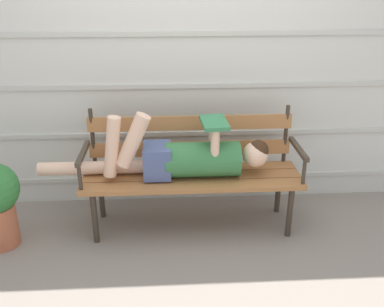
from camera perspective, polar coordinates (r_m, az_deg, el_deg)
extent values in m
plane|color=gray|center=(3.40, 0.10, -10.38)|extent=(12.00, 12.00, 0.00)
cube|color=beige|center=(3.48, -0.47, 12.25)|extent=(4.92, 0.06, 2.43)
cube|color=#B7B7AD|center=(3.78, -0.39, -3.12)|extent=(4.92, 0.02, 0.04)
cube|color=#B7B7AD|center=(3.61, -0.41, 2.65)|extent=(4.92, 0.02, 0.04)
cube|color=#B7B7AD|center=(3.49, -0.43, 8.88)|extent=(4.92, 0.02, 0.04)
cube|color=#B7B7AD|center=(3.41, -0.45, 15.48)|extent=(4.92, 0.02, 0.04)
cube|color=#9E6638|center=(3.14, 0.16, -4.42)|extent=(1.64, 0.14, 0.04)
cube|color=#9E6638|center=(3.27, 0.00, -3.18)|extent=(1.64, 0.14, 0.04)
cube|color=#9E6638|center=(3.41, -0.15, -2.04)|extent=(1.64, 0.14, 0.04)
cube|color=#9E6638|center=(3.42, -0.22, 0.68)|extent=(1.57, 0.05, 0.11)
cube|color=#9E6638|center=(3.34, -0.22, 4.05)|extent=(1.57, 0.05, 0.11)
cylinder|color=#382D23|center=(3.42, -12.92, 2.03)|extent=(0.03, 0.03, 0.47)
cylinder|color=#382D23|center=(3.50, 12.22, 2.54)|extent=(0.03, 0.03, 0.47)
cylinder|color=#382D23|center=(3.27, -12.67, -8.29)|extent=(0.04, 0.04, 0.41)
cylinder|color=#382D23|center=(3.34, 12.72, -7.54)|extent=(0.04, 0.04, 0.41)
cylinder|color=#382D23|center=(3.57, -11.84, -5.31)|extent=(0.04, 0.04, 0.41)
cylinder|color=#382D23|center=(3.64, 11.28, -4.69)|extent=(0.04, 0.04, 0.41)
cube|color=#382D23|center=(3.24, -14.17, 0.01)|extent=(0.04, 0.43, 0.03)
cylinder|color=#382D23|center=(3.12, -14.54, -2.97)|extent=(0.03, 0.03, 0.20)
cube|color=#382D23|center=(3.32, 13.82, 0.63)|extent=(0.04, 0.43, 0.03)
cylinder|color=#382D23|center=(3.20, 14.52, -2.25)|extent=(0.03, 0.03, 0.20)
cylinder|color=#33703D|center=(3.21, 1.38, -0.77)|extent=(0.55, 0.26, 0.26)
cube|color=#475684|center=(3.21, -4.58, -0.91)|extent=(0.20, 0.25, 0.24)
sphere|color=beige|center=(3.26, 8.32, -0.12)|extent=(0.19, 0.19, 0.19)
sphere|color=#382314|center=(3.25, 8.70, 0.43)|extent=(0.16, 0.16, 0.16)
cylinder|color=beige|center=(3.09, -7.73, 1.70)|extent=(0.27, 0.11, 0.41)
cylinder|color=beige|center=(3.12, -10.47, 0.85)|extent=(0.15, 0.09, 0.46)
cylinder|color=beige|center=(3.34, -12.86, -1.85)|extent=(0.81, 0.10, 0.10)
cylinder|color=beige|center=(3.10, 3.04, 0.95)|extent=(0.06, 0.06, 0.27)
cylinder|color=beige|center=(3.24, 2.74, 2.03)|extent=(0.06, 0.06, 0.27)
cube|color=#337A4C|center=(3.12, 2.95, 4.08)|extent=(0.20, 0.27, 0.05)
cylinder|color=#AD5B3D|center=(3.48, -23.94, -8.60)|extent=(0.25, 0.25, 0.32)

